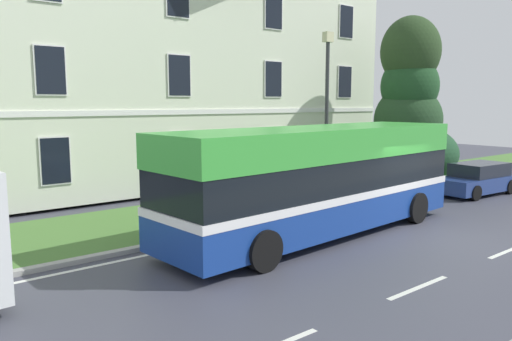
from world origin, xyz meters
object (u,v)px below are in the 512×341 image
object	(u,v)px
georgian_townhouse	(171,62)
evergreen_tree	(410,116)
single_decker_bus	(319,179)
street_lamp_post	(327,104)
parked_hatchback_01	(477,179)
litter_bin	(258,199)

from	to	relation	value
georgian_townhouse	evergreen_tree	distance (m)	12.07
single_decker_bus	georgian_townhouse	bearing A→B (deg)	75.23
evergreen_tree	georgian_townhouse	bearing A→B (deg)	135.54
evergreen_tree	street_lamp_post	distance (m)	7.51
evergreen_tree	parked_hatchback_01	xyz separation A→B (m)	(-1.22, -4.11, -2.46)
single_decker_bus	street_lamp_post	distance (m)	5.03
evergreen_tree	single_decker_bus	world-z (taller)	evergreen_tree
single_decker_bus	litter_bin	bearing A→B (deg)	94.08
litter_bin	georgian_townhouse	bearing A→B (deg)	75.03
evergreen_tree	street_lamp_post	size ratio (longest dim) A/B	1.30
evergreen_tree	single_decker_bus	distance (m)	11.76
georgian_townhouse	litter_bin	size ratio (longest dim) A/B	16.98
evergreen_tree	litter_bin	world-z (taller)	evergreen_tree
single_decker_bus	street_lamp_post	xyz separation A→B (m)	(3.46, 3.00, 2.07)
georgian_townhouse	parked_hatchback_01	world-z (taller)	georgian_townhouse
georgian_townhouse	single_decker_bus	size ratio (longest dim) A/B	1.95
single_decker_bus	street_lamp_post	bearing A→B (deg)	36.97
evergreen_tree	street_lamp_post	xyz separation A→B (m)	(-7.35, -1.38, 0.60)
georgian_townhouse	street_lamp_post	distance (m)	9.91
single_decker_bus	parked_hatchback_01	bearing A→B (deg)	-2.30
single_decker_bus	street_lamp_post	world-z (taller)	street_lamp_post
single_decker_bus	parked_hatchback_01	distance (m)	9.65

